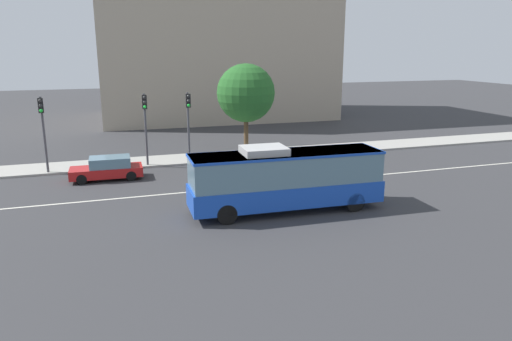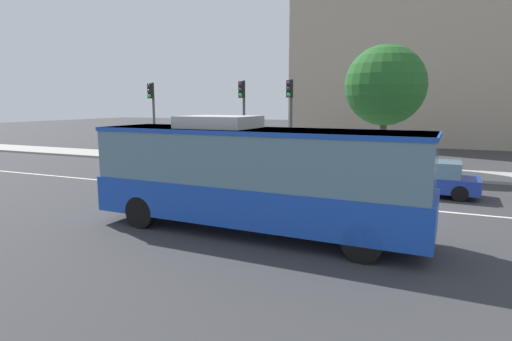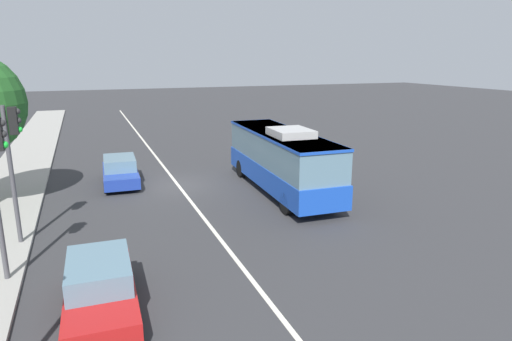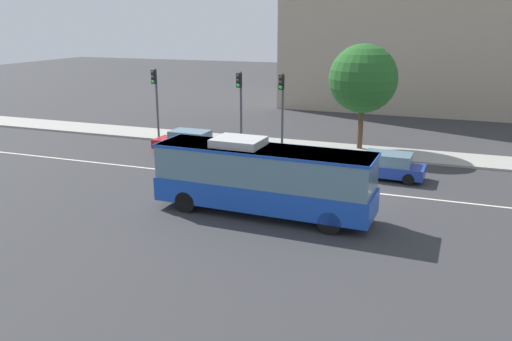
# 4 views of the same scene
# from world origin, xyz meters

# --- Properties ---
(ground_plane) EXTENTS (160.00, 160.00, 0.00)m
(ground_plane) POSITION_xyz_m (0.00, 0.00, 0.00)
(ground_plane) COLOR #333335
(sidewalk_kerb) EXTENTS (80.00, 3.34, 0.14)m
(sidewalk_kerb) POSITION_xyz_m (0.00, 8.40, 0.07)
(sidewalk_kerb) COLOR #9E9B93
(sidewalk_kerb) RESTS_ON ground_plane
(lane_centre_line) EXTENTS (76.00, 0.16, 0.01)m
(lane_centre_line) POSITION_xyz_m (0.00, 0.00, 0.01)
(lane_centre_line) COLOR silver
(lane_centre_line) RESTS_ON ground_plane
(transit_bus) EXTENTS (10.08, 2.83, 3.46)m
(transit_bus) POSITION_xyz_m (-2.98, -4.81, 1.81)
(transit_bus) COLOR #1947B7
(transit_bus) RESTS_ON ground_plane
(sedan_blue) EXTENTS (4.57, 1.97, 1.46)m
(sedan_blue) POSITION_xyz_m (1.52, 2.88, 0.72)
(sedan_blue) COLOR #1E3899
(sedan_blue) RESTS_ON ground_plane
(sedan_red) EXTENTS (4.54, 1.91, 1.46)m
(sedan_red) POSITION_xyz_m (-11.62, 4.48, 0.72)
(sedan_red) COLOR #B21919
(sedan_red) RESTS_ON ground_plane
(traffic_light_near_corner) EXTENTS (0.33, 0.62, 5.20)m
(traffic_light_near_corner) POSITION_xyz_m (-8.85, 6.99, 3.56)
(traffic_light_near_corner) COLOR #47474C
(traffic_light_near_corner) RESTS_ON ground_plane
(traffic_light_mid_block) EXTENTS (0.32, 0.62, 5.20)m
(traffic_light_mid_block) POSITION_xyz_m (-5.84, 6.93, 3.56)
(traffic_light_mid_block) COLOR #47474C
(traffic_light_mid_block) RESTS_ON ground_plane
(traffic_light_far_corner) EXTENTS (0.34, 0.62, 5.20)m
(traffic_light_far_corner) POSITION_xyz_m (-15.43, 6.95, 3.56)
(traffic_light_far_corner) COLOR #47474C
(traffic_light_far_corner) RESTS_ON ground_plane
(street_tree_kerbside_left) EXTENTS (4.53, 4.53, 7.12)m
(street_tree_kerbside_left) POSITION_xyz_m (-0.91, 9.03, 4.84)
(street_tree_kerbside_left) COLOR #4C3823
(street_tree_kerbside_left) RESTS_ON ground_plane
(office_block_background) EXTENTS (27.00, 17.05, 23.80)m
(office_block_background) POSITION_xyz_m (1.82, 31.79, 11.90)
(office_block_background) COLOR tan
(office_block_background) RESTS_ON ground_plane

